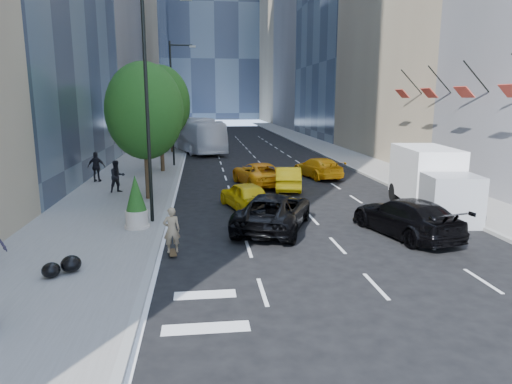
{
  "coord_description": "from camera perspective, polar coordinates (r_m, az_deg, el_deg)",
  "views": [
    {
      "loc": [
        -4.21,
        -16.55,
        5.62
      ],
      "look_at": [
        -1.86,
        2.97,
        1.6
      ],
      "focal_mm": 32.0,
      "sensor_mm": 36.0,
      "label": 1
    }
  ],
  "objects": [
    {
      "name": "tower_right_far",
      "position": [
        119.09,
        6.34,
        20.86
      ],
      "size": [
        20.0,
        24.0,
        50.0
      ],
      "primitive_type": "cube",
      "color": "gray",
      "rests_on": "ground"
    },
    {
      "name": "lamp_near",
      "position": [
        20.66,
        -13.03,
        11.8
      ],
      "size": [
        2.13,
        0.22,
        10.0
      ],
      "color": "black",
      "rests_on": "sidewalk_left"
    },
    {
      "name": "ground",
      "position": [
        17.98,
        7.07,
        -6.75
      ],
      "size": [
        160.0,
        160.0,
        0.0
      ],
      "primitive_type": "plane",
      "color": "black",
      "rests_on": "ground"
    },
    {
      "name": "lamp_far",
      "position": [
        38.6,
        -10.23,
        11.67
      ],
      "size": [
        2.13,
        0.22,
        10.0
      ],
      "color": "black",
      "rests_on": "sidewalk_left"
    },
    {
      "name": "sidewalk_right",
      "position": [
        48.98,
        10.07,
        4.89
      ],
      "size": [
        4.0,
        120.0,
        0.15
      ],
      "primitive_type": "cube",
      "color": "slate",
      "rests_on": "ground"
    },
    {
      "name": "city_bus",
      "position": [
        50.09,
        -7.59,
        7.1
      ],
      "size": [
        6.46,
        13.34,
        3.62
      ],
      "primitive_type": "imported",
      "rotation": [
        0.0,
        0.0,
        0.28
      ],
      "color": "white",
      "rests_on": "ground"
    },
    {
      "name": "black_sedan_mercedes",
      "position": [
        20.05,
        18.18,
        -2.97
      ],
      "size": [
        3.51,
        5.84,
        1.58
      ],
      "primitive_type": "imported",
      "rotation": [
        0.0,
        0.0,
        3.39
      ],
      "color": "black",
      "rests_on": "ground"
    },
    {
      "name": "pedestrian_a",
      "position": [
        28.29,
        -16.97,
        1.87
      ],
      "size": [
        1.17,
        1.09,
        1.91
      ],
      "primitive_type": "imported",
      "rotation": [
        0.0,
        0.0,
        0.53
      ],
      "color": "black",
      "rests_on": "sidewalk_left"
    },
    {
      "name": "sidewalk_left",
      "position": [
        47.12,
        -12.71,
        4.52
      ],
      "size": [
        6.0,
        120.0,
        0.15
      ],
      "primitive_type": "cube",
      "color": "slate",
      "rests_on": "ground"
    },
    {
      "name": "skateboarder",
      "position": [
        16.9,
        -10.48,
        -5.06
      ],
      "size": [
        0.67,
        0.49,
        1.69
      ],
      "primitive_type": "imported",
      "rotation": [
        0.0,
        0.0,
        3.29
      ],
      "color": "#857253",
      "rests_on": "ground"
    },
    {
      "name": "traffic_signal",
      "position": [
        56.61,
        -9.24,
        10.01
      ],
      "size": [
        2.48,
        0.53,
        5.2
      ],
      "color": "black",
      "rests_on": "sidewalk_left"
    },
    {
      "name": "tree_far",
      "position": [
        48.65,
        -10.57,
        10.2
      ],
      "size": [
        3.9,
        3.9,
        6.92
      ],
      "color": "black",
      "rests_on": "sidewalk_left"
    },
    {
      "name": "black_sedan_lincoln",
      "position": [
        19.98,
        2.21,
        -2.42
      ],
      "size": [
        4.53,
        6.31,
        1.59
      ],
      "primitive_type": "imported",
      "rotation": [
        0.0,
        0.0,
        2.78
      ],
      "color": "black",
      "rests_on": "ground"
    },
    {
      "name": "pedestrian_b",
      "position": [
        32.38,
        -19.3,
        2.99
      ],
      "size": [
        1.24,
        0.64,
        2.02
      ],
      "primitive_type": "imported",
      "rotation": [
        0.0,
        0.0,
        3.01
      ],
      "color": "black",
      "rests_on": "sidewalk_left"
    },
    {
      "name": "taxi_a",
      "position": [
        23.67,
        -1.37,
        -0.4
      ],
      "size": [
        2.72,
        4.5,
        1.43
      ],
      "primitive_type": "imported",
      "rotation": [
        0.0,
        0.0,
        3.4
      ],
      "color": "yellow",
      "rests_on": "ground"
    },
    {
      "name": "garbage_bags",
      "position": [
        15.89,
        -22.97,
        -8.55
      ],
      "size": [
        1.1,
        1.06,
        0.54
      ],
      "color": "black",
      "rests_on": "sidewalk_left"
    },
    {
      "name": "tree_near",
      "position": [
        25.73,
        -13.75,
        9.79
      ],
      "size": [
        4.2,
        4.2,
        7.46
      ],
      "color": "black",
      "rests_on": "sidewalk_left"
    },
    {
      "name": "taxi_c",
      "position": [
        30.18,
        0.35,
        2.28
      ],
      "size": [
        3.54,
        5.83,
        1.51
      ],
      "primitive_type": "imported",
      "rotation": [
        0.0,
        0.0,
        3.34
      ],
      "color": "#FF9F0D",
      "rests_on": "ground"
    },
    {
      "name": "taxi_d",
      "position": [
        33.49,
        7.75,
        3.04
      ],
      "size": [
        3.13,
        5.3,
        1.44
      ],
      "primitive_type": "imported",
      "rotation": [
        0.0,
        0.0,
        3.38
      ],
      "color": "#FFA90D",
      "rests_on": "ground"
    },
    {
      "name": "taxi_b",
      "position": [
        28.79,
        4.05,
        1.74
      ],
      "size": [
        2.28,
        4.6,
        1.45
      ],
      "primitive_type": "imported",
      "rotation": [
        0.0,
        0.0,
        2.97
      ],
      "color": "yellow",
      "rests_on": "ground"
    },
    {
      "name": "facade_flags",
      "position": [
        30.42,
        22.85,
        11.74
      ],
      "size": [
        1.85,
        13.3,
        2.05
      ],
      "color": "black",
      "rests_on": "ground"
    },
    {
      "name": "planter_shrub",
      "position": [
        20.23,
        -14.76,
        -1.31
      ],
      "size": [
        0.96,
        0.96,
        2.31
      ],
      "color": "#BFB19F",
      "rests_on": "sidewalk_left"
    },
    {
      "name": "box_truck",
      "position": [
        24.54,
        21.04,
        1.4
      ],
      "size": [
        3.18,
        6.9,
        3.18
      ],
      "rotation": [
        0.0,
        0.0,
        -0.12
      ],
      "color": "white",
      "rests_on": "ground"
    },
    {
      "name": "tree_mid",
      "position": [
        35.67,
        -11.9,
        10.83
      ],
      "size": [
        4.5,
        4.5,
        7.99
      ],
      "color": "black",
      "rests_on": "sidewalk_left"
    }
  ]
}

